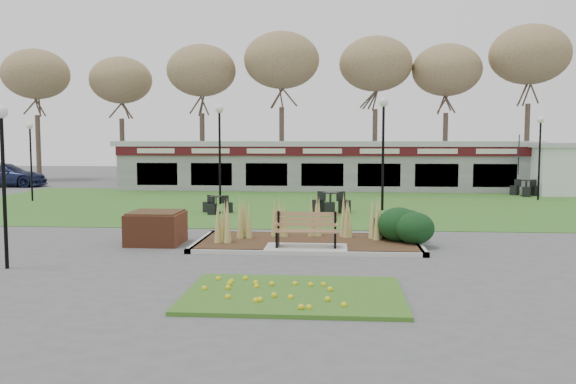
# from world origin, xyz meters

# --- Properties ---
(ground) EXTENTS (100.00, 100.00, 0.00)m
(ground) POSITION_xyz_m (0.00, 0.00, 0.00)
(ground) COLOR #515154
(ground) RESTS_ON ground
(lawn) EXTENTS (34.00, 16.00, 0.02)m
(lawn) POSITION_xyz_m (0.00, 12.00, 0.01)
(lawn) COLOR #316A21
(lawn) RESTS_ON ground
(flower_bed) EXTENTS (4.20, 3.00, 0.16)m
(flower_bed) POSITION_xyz_m (0.00, -4.60, 0.07)
(flower_bed) COLOR #27601B
(flower_bed) RESTS_ON ground
(planting_bed) EXTENTS (6.75, 3.40, 1.27)m
(planting_bed) POSITION_xyz_m (1.27, 1.35, 0.37)
(planting_bed) COLOR #382416
(planting_bed) RESTS_ON ground
(park_bench) EXTENTS (1.70, 0.66, 0.93)m
(park_bench) POSITION_xyz_m (0.00, 0.25, 0.59)
(park_bench) COLOR olive
(park_bench) RESTS_ON ground
(brick_planter) EXTENTS (1.50, 1.50, 0.95)m
(brick_planter) POSITION_xyz_m (-4.40, 1.00, 0.48)
(brick_planter) COLOR brown
(brick_planter) RESTS_ON ground
(food_pavilion) EXTENTS (24.60, 3.40, 2.90)m
(food_pavilion) POSITION_xyz_m (0.00, 19.96, 1.48)
(food_pavilion) COLOR gray
(food_pavilion) RESTS_ON ground
(service_hut) EXTENTS (4.40, 3.40, 2.83)m
(service_hut) POSITION_xyz_m (13.50, 18.00, 1.45)
(service_hut) COLOR white
(service_hut) RESTS_ON ground
(tree_backdrop) EXTENTS (47.24, 5.24, 10.36)m
(tree_backdrop) POSITION_xyz_m (0.00, 28.00, 8.36)
(tree_backdrop) COLOR #47382B
(tree_backdrop) RESTS_ON ground
(lamp_post_near_left) EXTENTS (0.32, 0.32, 3.82)m
(lamp_post_near_left) POSITION_xyz_m (-6.91, -2.58, 2.78)
(lamp_post_near_left) COLOR black
(lamp_post_near_left) RESTS_ON ground
(lamp_post_mid_left) EXTENTS (0.38, 0.38, 4.59)m
(lamp_post_mid_left) POSITION_xyz_m (-4.58, 11.67, 3.35)
(lamp_post_mid_left) COLOR black
(lamp_post_mid_left) RESTS_ON ground
(lamp_post_mid_right) EXTENTS (0.40, 0.40, 4.76)m
(lamp_post_mid_right) POSITION_xyz_m (2.75, 9.79, 3.47)
(lamp_post_mid_right) COLOR black
(lamp_post_mid_right) RESTS_ON ground
(lamp_post_far_right) EXTENTS (0.34, 0.34, 4.14)m
(lamp_post_far_right) POSITION_xyz_m (10.76, 14.77, 3.02)
(lamp_post_far_right) COLOR black
(lamp_post_far_right) RESTS_ON ground
(lamp_post_far_left) EXTENTS (0.32, 0.32, 3.82)m
(lamp_post_far_left) POSITION_xyz_m (-14.00, 12.38, 2.78)
(lamp_post_far_left) COLOR black
(lamp_post_far_left) RESTS_ON ground
(bistro_set_a) EXTENTS (1.61, 1.43, 0.86)m
(bistro_set_a) POSITION_xyz_m (0.58, 8.46, 0.30)
(bistro_set_a) COLOR black
(bistro_set_a) RESTS_ON ground
(bistro_set_b) EXTENTS (1.29, 1.19, 0.69)m
(bistro_set_b) POSITION_xyz_m (-4.08, 8.26, 0.25)
(bistro_set_b) COLOR black
(bistro_set_b) RESTS_ON ground
(bistro_set_d) EXTENTS (1.54, 1.50, 0.84)m
(bistro_set_d) POSITION_xyz_m (10.83, 17.00, 0.30)
(bistro_set_d) COLOR black
(bistro_set_d) RESTS_ON ground
(patio_umbrella) EXTENTS (2.22, 2.24, 2.20)m
(patio_umbrella) POSITION_xyz_m (10.70, 18.00, 1.37)
(patio_umbrella) COLOR black
(patio_umbrella) RESTS_ON ground
(car_silver) EXTENTS (3.92, 2.31, 1.25)m
(car_silver) POSITION_xyz_m (-12.02, 27.00, 0.63)
(car_silver) COLOR #A5A6AA
(car_silver) RESTS_ON ground
(car_black) EXTENTS (5.07, 1.89, 1.66)m
(car_black) POSITION_xyz_m (-9.12, 21.00, 0.83)
(car_black) COLOR black
(car_black) RESTS_ON ground
(car_blue) EXTENTS (5.29, 2.45, 1.50)m
(car_blue) POSITION_xyz_m (-20.25, 21.01, 0.75)
(car_blue) COLOR navy
(car_blue) RESTS_ON ground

